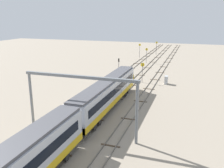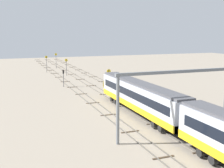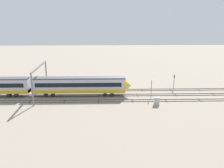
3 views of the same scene
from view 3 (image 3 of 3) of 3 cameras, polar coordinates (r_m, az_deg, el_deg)
The scene contains 8 objects.
ground_plane at distance 68.14m, azimuth -2.89°, elevation -2.53°, with size 208.33×208.33×0.00m, color gray.
track_near_foreground at distance 63.86m, azimuth -2.98°, elevation -3.74°, with size 192.33×2.40×0.16m.
track_with_train at distance 68.12m, azimuth -2.89°, elevation -2.47°, with size 192.33×2.40×0.16m.
track_middle at distance 72.41m, azimuth -2.81°, elevation -1.36°, with size 192.33×2.40×0.16m.
overhead_gantry at distance 68.70m, azimuth -15.69°, elevation 2.13°, with size 0.40×15.28×7.96m.
speed_sign_near_foreground at distance 66.39m, azimuth 8.69°, elevation -0.46°, with size 0.14×0.90×4.64m.
signal_light_trackside_approach at distance 75.92m, azimuth 13.53°, elevation 1.01°, with size 0.31×0.32×3.95m.
relay_cabinet at distance 61.95m, azimuth 9.80°, elevation -3.74°, with size 1.30×0.65×1.85m.
Camera 3 is at (1.72, -64.69, 21.33)m, focal length 41.51 mm.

